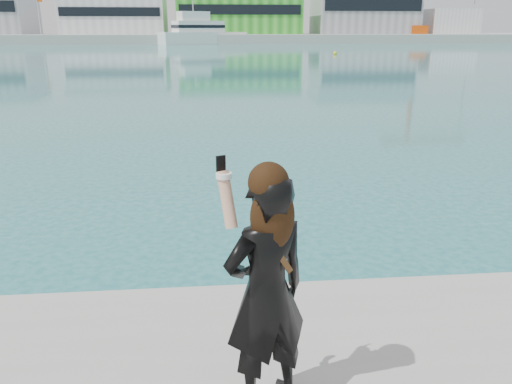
# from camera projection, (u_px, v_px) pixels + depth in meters

# --- Properties ---
(far_quay) EXTENTS (320.00, 40.00, 2.00)m
(far_quay) POSITION_uv_depth(u_px,v_px,m) (207.00, 38.00, 126.98)
(far_quay) COLOR #9E9E99
(far_quay) RESTS_ON ground
(warehouse_white) EXTENTS (24.48, 15.35, 9.50)m
(warehouse_white) POSITION_uv_depth(u_px,v_px,m) (115.00, 14.00, 121.31)
(warehouse_white) COLOR silver
(warehouse_white) RESTS_ON far_quay
(warehouse_green) EXTENTS (30.60, 16.36, 10.50)m
(warehouse_green) POSITION_uv_depth(u_px,v_px,m) (238.00, 12.00, 123.83)
(warehouse_green) COLOR green
(warehouse_green) RESTS_ON far_quay
(warehouse_grey_right) EXTENTS (25.50, 15.35, 12.50)m
(warehouse_grey_right) POSITION_uv_depth(u_px,v_px,m) (364.00, 8.00, 126.37)
(warehouse_grey_right) COLOR gray
(warehouse_grey_right) RESTS_ON far_quay
(ancillary_shed) EXTENTS (12.00, 10.00, 6.00)m
(ancillary_shed) POSITION_uv_depth(u_px,v_px,m) (449.00, 22.00, 127.48)
(ancillary_shed) COLOR silver
(ancillary_shed) RESTS_ON far_quay
(flagpole_left) EXTENTS (1.28, 0.16, 8.00)m
(flagpole_left) POSITION_uv_depth(u_px,v_px,m) (39.00, 14.00, 113.36)
(flagpole_left) COLOR silver
(flagpole_left) RESTS_ON far_quay
(flagpole_right) EXTENTS (1.28, 0.16, 8.00)m
(flagpole_right) POSITION_uv_depth(u_px,v_px,m) (299.00, 14.00, 118.71)
(flagpole_right) COLOR silver
(flagpole_right) RESTS_ON far_quay
(motor_yacht) EXTENTS (19.56, 12.51, 8.89)m
(motor_yacht) POSITION_uv_depth(u_px,v_px,m) (201.00, 32.00, 108.70)
(motor_yacht) COLOR white
(motor_yacht) RESTS_ON ground
(buoy_near) EXTENTS (0.50, 0.50, 0.50)m
(buoy_near) POSITION_uv_depth(u_px,v_px,m) (335.00, 55.00, 65.92)
(buoy_near) COLOR yellow
(buoy_near) RESTS_ON ground
(woman) EXTENTS (0.70, 0.60, 1.73)m
(woman) POSITION_uv_depth(u_px,v_px,m) (266.00, 287.00, 3.22)
(woman) COLOR black
(woman) RESTS_ON near_quay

